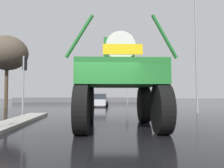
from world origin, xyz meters
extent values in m
plane|color=black|center=(0.00, 18.00, 0.00)|extent=(120.00, 120.00, 0.00)
cube|color=#9E9B93|center=(-4.10, 4.95, 0.07)|extent=(1.22, 8.08, 0.15)
cylinder|color=black|center=(-0.57, 4.51, 0.89)|extent=(0.56, 1.80, 1.78)
cylinder|color=black|center=(2.26, 4.38, 0.89)|extent=(0.56, 1.80, 1.78)
cylinder|color=black|center=(-0.73, 1.02, 0.89)|extent=(0.56, 1.80, 1.78)
cylinder|color=black|center=(2.10, 0.89, 0.89)|extent=(0.56, 1.80, 1.78)
cube|color=#1E6B28|center=(0.77, 2.70, 2.22)|extent=(3.52, 4.35, 0.93)
cube|color=#1A5B22|center=(0.79, 3.14, 3.26)|extent=(1.38, 1.44, 1.16)
cylinder|color=silver|center=(0.74, 2.09, 3.26)|extent=(1.20, 1.35, 1.14)
cylinder|color=#1E6B28|center=(-0.82, 0.88, 3.43)|extent=(1.01, 0.17, 1.56)
cylinder|color=#1E6B28|center=(2.17, 0.74, 3.45)|extent=(0.95, 0.16, 1.59)
cube|color=yellow|center=(0.67, 0.57, 2.93)|extent=(1.35, 0.10, 0.36)
cube|color=#B7B7BF|center=(0.42, 20.12, 0.53)|extent=(2.19, 4.28, 0.70)
cube|color=#23282D|center=(0.40, 19.97, 1.20)|extent=(1.81, 2.27, 0.64)
cylinder|color=black|center=(-0.26, 21.56, 0.30)|extent=(0.25, 0.62, 0.60)
cylinder|color=black|center=(1.43, 21.36, 0.30)|extent=(0.25, 0.62, 0.60)
cylinder|color=black|center=(-0.59, 18.88, 0.30)|extent=(0.25, 0.62, 0.60)
cylinder|color=black|center=(1.10, 18.68, 0.30)|extent=(0.25, 0.62, 0.60)
cylinder|color=gray|center=(-5.02, 8.40, 2.00)|extent=(0.11, 0.11, 4.01)
cube|color=black|center=(-5.02, 8.61, 3.49)|extent=(0.24, 0.32, 0.84)
sphere|color=red|center=(-5.02, 8.80, 3.76)|extent=(0.17, 0.17, 0.17)
sphere|color=#3C2403|center=(-5.02, 8.80, 3.49)|extent=(0.17, 0.17, 0.17)
sphere|color=black|center=(-5.02, 8.80, 3.22)|extent=(0.17, 0.17, 0.17)
cylinder|color=gray|center=(4.77, 8.40, 2.08)|extent=(0.11, 0.11, 4.16)
cube|color=black|center=(4.77, 8.61, 3.64)|extent=(0.24, 0.32, 0.84)
sphere|color=red|center=(4.77, 8.80, 3.91)|extent=(0.17, 0.17, 0.17)
sphere|color=#3C2403|center=(4.77, 8.80, 3.64)|extent=(0.17, 0.17, 0.17)
sphere|color=black|center=(4.77, 8.80, 3.37)|extent=(0.17, 0.17, 0.17)
cylinder|color=gray|center=(4.61, 25.40, 1.84)|extent=(0.11, 0.11, 3.69)
cube|color=black|center=(4.61, 25.61, 3.17)|extent=(0.24, 0.32, 0.84)
sphere|color=red|center=(4.61, 25.80, 3.44)|extent=(0.17, 0.17, 0.17)
sphere|color=#3C2403|center=(4.61, 25.80, 3.17)|extent=(0.17, 0.17, 0.17)
sphere|color=black|center=(4.61, 25.80, 2.90)|extent=(0.17, 0.17, 0.17)
cylinder|color=gray|center=(7.57, 9.51, 4.70)|extent=(0.18, 0.18, 9.41)
cylinder|color=#473828|center=(-9.57, 17.47, 2.17)|extent=(0.36, 0.36, 4.35)
ellipsoid|color=brown|center=(-9.57, 17.47, 5.86)|extent=(4.33, 4.33, 3.68)
cube|color=#59595B|center=(0.00, 35.51, 0.45)|extent=(30.64, 0.24, 0.90)
camera|label=1|loc=(-0.31, -6.80, 1.39)|focal=35.49mm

